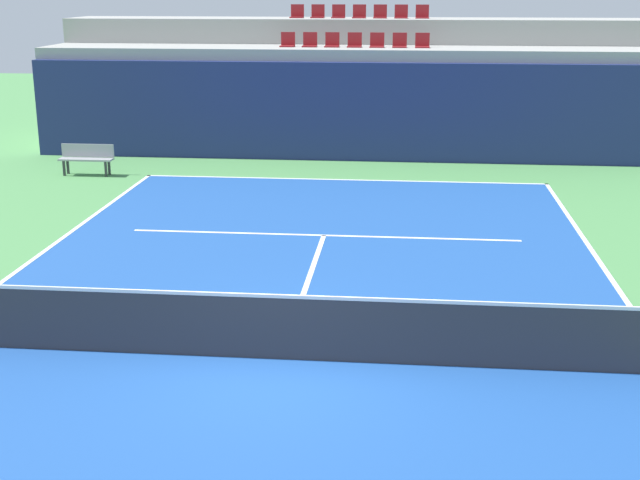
{
  "coord_description": "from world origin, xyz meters",
  "views": [
    {
      "loc": [
        1.7,
        -11.31,
        5.11
      ],
      "look_at": [
        0.36,
        2.0,
        1.2
      ],
      "focal_mm": 48.98,
      "sensor_mm": 36.0,
      "label": 1
    }
  ],
  "objects": [
    {
      "name": "seating_row_upper",
      "position": [
        0.0,
        18.66,
        4.19
      ],
      "size": [
        4.62,
        0.44,
        0.44
      ],
      "color": "maroon",
      "rests_on": "stands_tier_upper"
    },
    {
      "name": "stands_tier_upper",
      "position": [
        0.0,
        18.57,
        2.03
      ],
      "size": [
        19.49,
        2.4,
        4.06
      ],
      "primitive_type": "cube",
      "color": "#9E9E99",
      "rests_on": "ground_plane"
    },
    {
      "name": "baseline_far",
      "position": [
        0.0,
        11.95,
        0.01
      ],
      "size": [
        11.0,
        0.1,
        0.0
      ],
      "primitive_type": "cube",
      "color": "white",
      "rests_on": "court_surface"
    },
    {
      "name": "player_bench",
      "position": [
        -7.2,
        11.96,
        0.51
      ],
      "size": [
        1.5,
        0.4,
        0.85
      ],
      "color": "#99999E",
      "rests_on": "ground_plane"
    },
    {
      "name": "court_surface",
      "position": [
        0.0,
        0.0,
        0.01
      ],
      "size": [
        11.0,
        24.0,
        0.01
      ],
      "primitive_type": "cube",
      "color": "#1E4C99",
      "rests_on": "ground_plane"
    },
    {
      "name": "service_line_far",
      "position": [
        0.0,
        6.4,
        0.01
      ],
      "size": [
        8.26,
        0.1,
        0.0
      ],
      "primitive_type": "cube",
      "color": "white",
      "rests_on": "court_surface"
    },
    {
      "name": "centre_service_line",
      "position": [
        0.0,
        3.2,
        0.01
      ],
      "size": [
        0.1,
        6.4,
        0.0
      ],
      "primitive_type": "cube",
      "color": "white",
      "rests_on": "court_surface"
    },
    {
      "name": "stands_tier_lower",
      "position": [
        0.0,
        16.17,
        1.64
      ],
      "size": [
        19.49,
        2.4,
        3.28
      ],
      "primitive_type": "cube",
      "color": "#9E9E99",
      "rests_on": "ground_plane"
    },
    {
      "name": "back_wall",
      "position": [
        0.0,
        14.82,
        1.46
      ],
      "size": [
        19.49,
        0.3,
        2.93
      ],
      "primitive_type": "cube",
      "color": "navy",
      "rests_on": "ground_plane"
    },
    {
      "name": "ground_plane",
      "position": [
        0.0,
        0.0,
        0.0
      ],
      "size": [
        80.0,
        80.0,
        0.0
      ],
      "primitive_type": "plane",
      "color": "#4C8C4C"
    },
    {
      "name": "tennis_net",
      "position": [
        0.0,
        0.0,
        0.51
      ],
      "size": [
        11.08,
        0.08,
        1.07
      ],
      "color": "black",
      "rests_on": "court_surface"
    },
    {
      "name": "seating_row_lower",
      "position": [
        0.0,
        16.26,
        3.4
      ],
      "size": [
        4.62,
        0.44,
        0.44
      ],
      "color": "maroon",
      "rests_on": "stands_tier_lower"
    }
  ]
}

